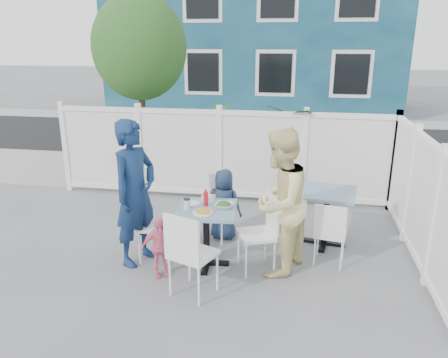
% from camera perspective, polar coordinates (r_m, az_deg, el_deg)
% --- Properties ---
extents(ground, '(80.00, 80.00, 0.00)m').
position_cam_1_polar(ground, '(5.75, -6.01, -10.75)').
color(ground, slate).
extents(near_sidewalk, '(24.00, 2.60, 0.01)m').
position_cam_1_polar(near_sidewalk, '(9.18, 0.42, 0.46)').
color(near_sidewalk, gray).
rests_on(near_sidewalk, ground).
extents(street, '(24.00, 5.00, 0.01)m').
position_cam_1_polar(street, '(12.73, 3.20, 5.34)').
color(street, black).
rests_on(street, ground).
extents(far_sidewalk, '(24.00, 1.60, 0.01)m').
position_cam_1_polar(far_sidewalk, '(15.75, 4.57, 7.73)').
color(far_sidewalk, gray).
rests_on(far_sidewalk, ground).
extents(building, '(11.00, 6.00, 6.00)m').
position_cam_1_polar(building, '(18.94, 4.28, 18.53)').
color(building, navy).
rests_on(building, ground).
extents(fence_back, '(5.86, 0.08, 1.60)m').
position_cam_1_polar(fence_back, '(7.62, -0.58, 2.93)').
color(fence_back, white).
rests_on(fence_back, ground).
extents(fence_right, '(0.08, 3.66, 1.60)m').
position_cam_1_polar(fence_right, '(5.99, 24.37, -2.92)').
color(fence_right, white).
rests_on(fence_right, ground).
extents(tree, '(1.80, 1.62, 3.59)m').
position_cam_1_polar(tree, '(8.70, -11.03, 16.51)').
color(tree, '#382316').
rests_on(tree, ground).
extents(utility_cabinet, '(0.72, 0.57, 1.21)m').
position_cam_1_polar(utility_cabinet, '(9.73, -11.16, 4.78)').
color(utility_cabinet, yellow).
rests_on(utility_cabinet, ground).
extents(potted_shrub_a, '(1.24, 1.24, 1.62)m').
position_cam_1_polar(potted_shrub_a, '(8.33, -1.54, 4.41)').
color(potted_shrub_a, '#244B1A').
rests_on(potted_shrub_a, ground).
extents(potted_shrub_b, '(1.95, 1.88, 1.67)m').
position_cam_1_polar(potted_shrub_b, '(8.07, 8.78, 3.95)').
color(potted_shrub_b, '#244B1A').
rests_on(potted_shrub_b, ground).
extents(main_table, '(0.79, 0.79, 0.77)m').
position_cam_1_polar(main_table, '(5.42, -2.33, -5.51)').
color(main_table, slate).
rests_on(main_table, ground).
extents(spare_table, '(0.84, 0.84, 0.79)m').
position_cam_1_polar(spare_table, '(6.11, 13.25, -3.11)').
color(spare_table, slate).
rests_on(spare_table, ground).
extents(chair_left, '(0.47, 0.49, 0.94)m').
position_cam_1_polar(chair_left, '(5.69, -9.92, -5.15)').
color(chair_left, white).
rests_on(chair_left, ground).
extents(chair_right, '(0.55, 0.56, 0.96)m').
position_cam_1_polar(chair_right, '(5.36, 5.15, -6.29)').
color(chair_right, white).
rests_on(chair_right, ground).
extents(chair_back, '(0.48, 0.47, 0.91)m').
position_cam_1_polar(chair_back, '(6.22, -0.99, -3.01)').
color(chair_back, white).
rests_on(chair_back, ground).
extents(chair_near, '(0.58, 0.57, 0.99)m').
position_cam_1_polar(chair_near, '(4.78, -4.65, -9.14)').
color(chair_near, white).
rests_on(chair_near, ground).
extents(chair_spare, '(0.44, 0.42, 0.84)m').
position_cam_1_polar(chair_spare, '(5.59, 13.70, -6.47)').
color(chair_spare, white).
rests_on(chair_spare, ground).
extents(man, '(0.66, 0.79, 1.85)m').
position_cam_1_polar(man, '(5.51, -11.54, -1.82)').
color(man, navy).
rests_on(man, ground).
extents(woman, '(0.94, 1.05, 1.79)m').
position_cam_1_polar(woman, '(5.21, 7.19, -3.11)').
color(woman, yellow).
rests_on(woman, ground).
extents(boy, '(0.54, 0.40, 1.02)m').
position_cam_1_polar(boy, '(6.18, -0.02, -3.33)').
color(boy, '#1D2F4E').
rests_on(boy, ground).
extents(toddler, '(0.48, 0.38, 0.76)m').
position_cam_1_polar(toddler, '(5.32, -8.42, -8.75)').
color(toddler, pink).
rests_on(toddler, ground).
extents(plate_main, '(0.24, 0.24, 0.02)m').
position_cam_1_polar(plate_main, '(5.20, -2.78, -4.40)').
color(plate_main, white).
rests_on(plate_main, main_table).
extents(plate_side, '(0.21, 0.21, 0.01)m').
position_cam_1_polar(plate_side, '(5.48, -4.14, -3.23)').
color(plate_side, white).
rests_on(plate_side, main_table).
extents(salad_bowl, '(0.22, 0.22, 0.06)m').
position_cam_1_polar(salad_bowl, '(5.35, -0.00, -3.50)').
color(salad_bowl, white).
rests_on(salad_bowl, main_table).
extents(coffee_cup_a, '(0.08, 0.08, 0.12)m').
position_cam_1_polar(coffee_cup_a, '(5.32, -4.87, -3.30)').
color(coffee_cup_a, beige).
rests_on(coffee_cup_a, main_table).
extents(coffee_cup_b, '(0.07, 0.07, 0.11)m').
position_cam_1_polar(coffee_cup_b, '(5.55, -1.47, -2.38)').
color(coffee_cup_b, beige).
rests_on(coffee_cup_b, main_table).
extents(ketchup_bottle, '(0.06, 0.06, 0.18)m').
position_cam_1_polar(ketchup_bottle, '(5.39, -2.40, -2.62)').
color(ketchup_bottle, red).
rests_on(ketchup_bottle, main_table).
extents(salt_shaker, '(0.03, 0.03, 0.07)m').
position_cam_1_polar(salt_shaker, '(5.57, -2.82, -2.52)').
color(salt_shaker, white).
rests_on(salt_shaker, main_table).
extents(pepper_shaker, '(0.03, 0.03, 0.07)m').
position_cam_1_polar(pepper_shaker, '(5.61, -2.53, -2.41)').
color(pepper_shaker, black).
rests_on(pepper_shaker, main_table).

